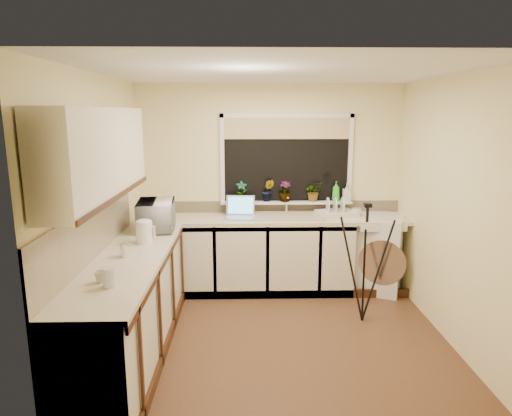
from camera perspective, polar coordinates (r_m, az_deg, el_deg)
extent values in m
plane|color=brown|center=(4.55, 2.66, -15.80)|extent=(3.20, 3.20, 0.00)
plane|color=white|center=(4.04, 3.00, 16.68)|extent=(3.20, 3.20, 0.00)
plane|color=#FAE8A6|center=(5.59, 1.72, 2.77)|extent=(3.20, 0.00, 3.20)
plane|color=#FAE8A6|center=(2.68, 5.13, -7.48)|extent=(3.20, 0.00, 3.20)
plane|color=#FAE8A6|center=(4.31, -18.90, -0.63)|extent=(0.00, 3.00, 3.00)
plane|color=#FAE8A6|center=(4.53, 23.45, -0.40)|extent=(0.00, 3.00, 3.00)
cube|color=silver|center=(5.48, -1.58, -5.98)|extent=(2.55, 0.60, 0.86)
cube|color=silver|center=(4.20, -15.39, -12.17)|extent=(0.54, 2.40, 0.86)
cube|color=beige|center=(5.37, 1.87, -1.38)|extent=(3.20, 0.60, 0.04)
cube|color=beige|center=(4.04, -15.74, -6.33)|extent=(0.60, 2.40, 0.04)
cube|color=silver|center=(3.76, -19.18, 6.47)|extent=(0.28, 1.90, 0.70)
cube|color=beige|center=(4.06, -19.89, -2.92)|extent=(0.02, 2.40, 0.45)
cube|color=beige|center=(5.63, 1.71, 0.19)|extent=(3.20, 0.02, 0.14)
cube|color=black|center=(5.55, 3.82, 6.07)|extent=(1.50, 0.02, 1.00)
cube|color=tan|center=(5.50, 3.90, 9.93)|extent=(1.50, 0.02, 0.25)
cube|color=white|center=(5.57, 3.80, 0.73)|extent=(1.60, 0.14, 0.03)
cube|color=tan|center=(5.37, 4.00, -1.02)|extent=(0.82, 0.46, 0.03)
cylinder|color=silver|center=(5.53, 3.84, 0.48)|extent=(0.03, 0.03, 0.24)
cube|color=silver|center=(5.71, 14.60, -5.38)|extent=(0.84, 0.83, 0.91)
cube|color=#A9A8B1|center=(5.29, -2.12, -1.26)|extent=(0.36, 0.28, 0.02)
cube|color=#56BBEA|center=(5.40, -1.96, 0.37)|extent=(0.34, 0.09, 0.23)
cylinder|color=white|center=(4.42, -13.83, -3.00)|extent=(0.16, 0.16, 0.20)
cube|color=beige|center=(5.49, 10.08, -0.70)|extent=(0.51, 0.44, 0.07)
cylinder|color=silver|center=(3.41, -17.95, -8.28)|extent=(0.10, 0.10, 0.14)
cylinder|color=silver|center=(4.06, -16.10, -5.10)|extent=(0.08, 0.08, 0.12)
imported|color=silver|center=(4.90, -12.39, -0.89)|extent=(0.43, 0.58, 0.30)
imported|color=#999999|center=(5.52, -1.80, 2.10)|extent=(0.14, 0.11, 0.25)
imported|color=#999999|center=(5.52, 1.51, 2.23)|extent=(0.16, 0.14, 0.27)
imported|color=#999999|center=(5.51, 3.65, 2.10)|extent=(0.16, 0.16, 0.25)
imported|color=#999999|center=(5.58, 7.22, 2.07)|extent=(0.26, 0.24, 0.24)
imported|color=green|center=(5.63, 9.99, 2.10)|extent=(0.10, 0.10, 0.24)
imported|color=#999999|center=(5.66, 11.32, 1.94)|extent=(0.10, 0.11, 0.21)
imported|color=beige|center=(5.53, 12.44, -0.54)|extent=(0.13, 0.13, 0.10)
imported|color=beige|center=(3.53, -18.91, -8.15)|extent=(0.12, 0.12, 0.08)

